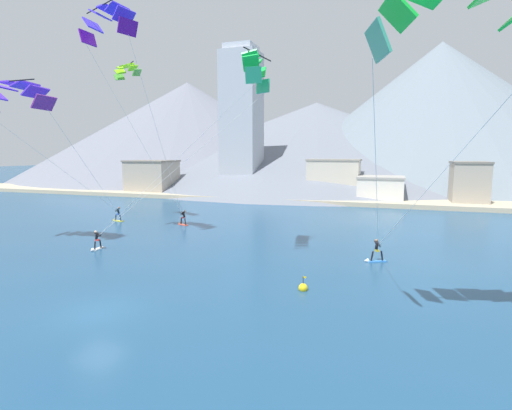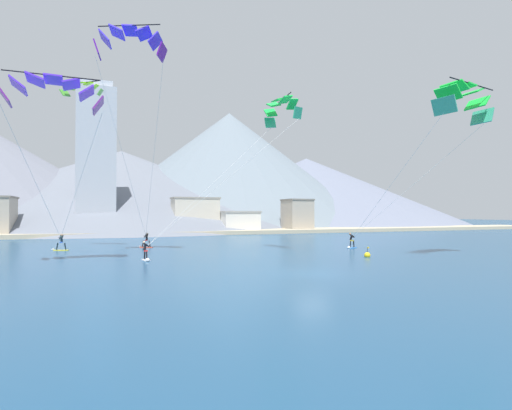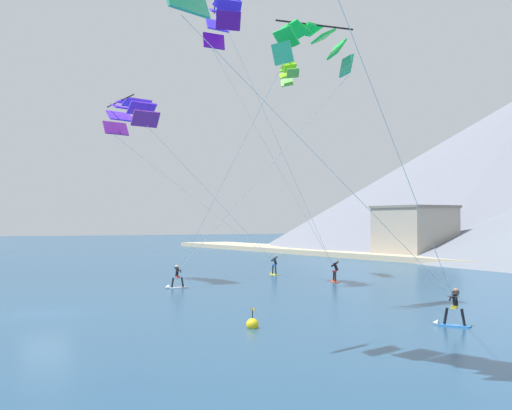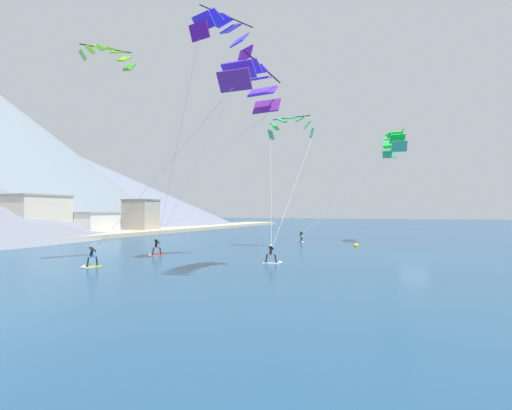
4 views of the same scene
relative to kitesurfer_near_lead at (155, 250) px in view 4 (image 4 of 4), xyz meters
The scene contains 16 objects.
ground_plane 25.37m from the kitesurfer_near_lead, 70.62° to the right, with size 400.00×400.00×0.00m, color navy.
kitesurfer_near_lead is the anchor object (origin of this frame).
kitesurfer_near_trail 23.45m from the kitesurfer_near_lead, 22.67° to the right, with size 1.74×1.13×1.78m.
kitesurfer_mid_center 12.98m from the kitesurfer_near_lead, 94.92° to the right, with size 0.62×1.78×1.71m.
kitesurfer_far_left 8.79m from the kitesurfer_near_lead, behind, with size 1.78×0.73×1.82m.
parafoil_kite_near_lead 21.41m from the kitesurfer_near_lead, 104.40° to the right, with size 6.64×10.22×19.92m.
parafoil_kite_near_trail 35.44m from the kitesurfer_near_lead, 40.31° to the right, with size 7.42×14.01×13.83m.
parafoil_kite_mid_center 21.34m from the kitesurfer_near_lead, 40.04° to the right, with size 14.61×5.54×14.46m.
parafoil_kite_far_left 20.40m from the kitesurfer_near_lead, 120.24° to the right, with size 7.19×14.48×12.81m.
parafoil_kite_distant_high_outer 18.45m from the kitesurfer_near_lead, behind, with size 4.56×3.01×1.68m.
race_marker_buoy 24.74m from the kitesurfer_near_lead, 43.81° to the right, with size 0.56×0.56×1.02m.
shoreline_strip 28.21m from the kitesurfer_near_lead, 72.63° to the left, with size 180.00×10.00×0.70m, color #BCAD8E.
shore_building_harbour_front 35.71m from the kitesurfer_near_lead, 54.11° to the left, with size 7.45×7.10×4.35m.
shore_building_promenade_mid 44.28m from the kitesurfer_near_lead, 39.94° to the left, with size 5.29×5.99×6.89m.
shore_building_quay_west 34.37m from the kitesurfer_near_lead, 68.11° to the left, with size 9.27×5.43×7.08m.
mountain_peak_west_ridge 102.75m from the kitesurfer_near_lead, 51.43° to the left, with size 107.04×107.04×23.57m.
Camera 4 is at (-41.43, -0.35, 4.44)m, focal length 28.00 mm.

